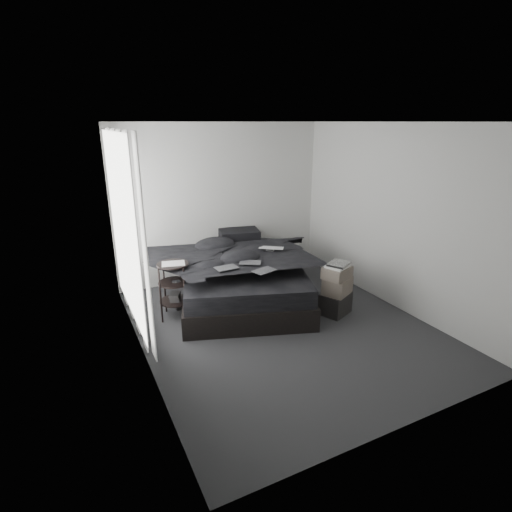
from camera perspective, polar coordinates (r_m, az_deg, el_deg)
name	(u,v)px	position (r m, az deg, el deg)	size (l,w,h in m)	color
floor	(282,326)	(5.44, 3.80, -9.95)	(3.60, 4.20, 0.01)	#2F3032
ceiling	(287,122)	(4.78, 4.50, 18.59)	(3.60, 4.20, 0.01)	white
wall_back	(222,203)	(6.80, -4.91, 7.56)	(3.60, 0.01, 2.60)	silver
wall_front	(419,295)	(3.42, 22.24, -5.22)	(3.60, 0.01, 2.60)	silver
wall_left	(136,253)	(4.36, -16.77, 0.47)	(0.01, 4.20, 2.60)	silver
wall_right	(394,218)	(6.04, 19.08, 5.20)	(0.01, 4.20, 2.60)	silver
window_left	(124,228)	(5.21, -18.39, 3.79)	(0.02, 2.00, 2.30)	white
curtain_left	(128,233)	(5.23, -17.77, 3.12)	(0.06, 2.12, 2.48)	white
bed	(243,289)	(6.14, -1.83, -4.79)	(1.76, 2.32, 0.32)	black
mattress	(243,272)	(6.04, -1.85, -2.34)	(1.69, 2.26, 0.25)	black
duvet	(243,257)	(5.89, -1.83, -0.18)	(1.71, 1.98, 0.27)	black
pillow_lower	(234,243)	(6.82, -3.10, 1.93)	(0.70, 0.47, 0.16)	black
pillow_upper	(239,234)	(6.76, -2.44, 3.14)	(0.65, 0.45, 0.15)	black
laptop	(271,244)	(6.01, 2.12, 1.69)	(0.37, 0.24, 0.03)	silver
comic_a	(226,262)	(5.30, -4.27, -0.83)	(0.29, 0.19, 0.01)	black
comic_b	(250,256)	(5.48, -0.84, -0.03)	(0.29, 0.19, 0.01)	black
comic_c	(264,263)	(5.18, 1.20, -1.08)	(0.29, 0.19, 0.01)	black
side_stand	(175,291)	(5.62, -11.57, -4.90)	(0.43, 0.43, 0.78)	black
papers	(173,264)	(5.46, -11.74, -1.10)	(0.30, 0.22, 0.02)	white
floor_books	(178,303)	(6.02, -11.05, -6.62)	(0.13, 0.19, 0.13)	black
box_lower	(335,303)	(5.82, 11.25, -6.62)	(0.41, 0.32, 0.31)	black
box_mid	(337,286)	(5.71, 11.54, -4.17)	(0.39, 0.31, 0.23)	#6A5E53
box_upper	(337,273)	(5.63, 11.50, -2.34)	(0.37, 0.30, 0.16)	#6A5E53
art_book_white	(338,266)	(5.60, 11.61, -1.40)	(0.31, 0.25, 0.03)	silver
art_book_snake	(339,264)	(5.60, 11.75, -1.10)	(0.31, 0.24, 0.03)	silver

